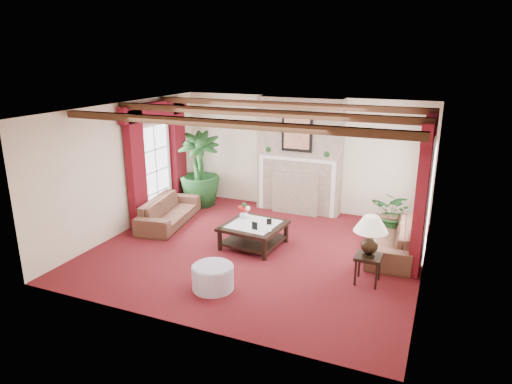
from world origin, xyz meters
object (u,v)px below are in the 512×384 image
at_px(sofa_left, 169,207).
at_px(sofa_right, 392,233).
at_px(potted_palm, 200,185).
at_px(ottoman, 213,277).
at_px(side_table, 368,269).
at_px(coffee_table, 254,235).

distance_m(sofa_left, sofa_right, 4.76).
distance_m(sofa_left, potted_palm, 1.42).
xyz_separation_m(sofa_right, ottoman, (-2.45, -2.56, -0.20)).
relative_size(sofa_left, side_table, 4.13).
bearing_deg(coffee_table, sofa_left, 174.62).
height_order(sofa_left, ottoman, sofa_left).
height_order(sofa_left, coffee_table, sofa_left).
bearing_deg(sofa_left, side_table, -112.85).
bearing_deg(ottoman, side_table, 27.40).
distance_m(sofa_left, coffee_table, 2.27).
bearing_deg(sofa_left, sofa_right, -95.74).
bearing_deg(coffee_table, ottoman, -82.61).
relative_size(sofa_right, coffee_table, 1.87).
relative_size(coffee_table, side_table, 2.25).
bearing_deg(ottoman, coffee_table, 92.23).
bearing_deg(potted_palm, coffee_table, -39.11).
relative_size(sofa_right, potted_palm, 0.99).
height_order(sofa_left, sofa_right, sofa_right).
bearing_deg(coffee_table, side_table, -10.65).
xyz_separation_m(sofa_left, potted_palm, (-0.02, 1.41, 0.13)).
xyz_separation_m(sofa_right, potted_palm, (-4.77, 1.09, 0.11)).
distance_m(coffee_table, side_table, 2.42).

